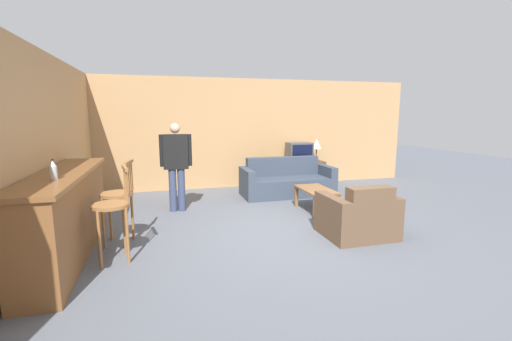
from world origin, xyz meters
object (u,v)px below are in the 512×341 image
Objects in this scene: tv at (299,152)px; armchair_near at (358,217)px; bottle at (53,170)px; person_by_window at (176,162)px; coffee_table at (316,193)px; bar_chair_mid at (118,200)px; tv_unit at (299,174)px; bar_chair_near at (112,211)px; couch_far at (286,182)px; table_lamp at (317,145)px.

armchair_near is at bearing -98.79° from tv.
person_by_window is (1.37, 2.24, -0.27)m from bottle.
coffee_table is 4.22× the size of bottle.
bar_chair_mid is 0.95× the size of tv_unit.
bar_chair_near is 5.23× the size of bottle.
tv is at bearing 81.21° from armchair_near.
bar_chair_near is at bearing -140.04° from couch_far.
couch_far reaches higher than coffee_table.
couch_far is 1.64× the size of tv_unit.
bar_chair_mid is at bearing -146.75° from couch_far.
armchair_near is 1.37m from coffee_table.
bottle is at bearing -157.92° from bar_chair_near.
table_lamp reaches higher than bar_chair_near.
couch_far reaches higher than tv_unit.
tv_unit is 0.85m from table_lamp.
bottle is at bearing -177.51° from armchair_near.
table_lamp reaches higher than bar_chair_mid.
tv reaches higher than armchair_near.
bar_chair_mid reaches higher than coffee_table.
tv is (3.84, 2.89, 0.23)m from bar_chair_mid.
table_lamp is at bearing 33.92° from bar_chair_mid.
bottle is at bearing -123.23° from bar_chair_mid.
person_by_window reaches higher than armchair_near.
armchair_near is 1.65× the size of tv.
tv_unit is (3.84, 2.89, -0.31)m from bar_chair_mid.
armchair_near is 3.57m from tv_unit.
bottle reaches higher than coffee_table.
tv reaches higher than tv_unit.
couch_far is (3.23, 2.12, -0.33)m from bar_chair_mid.
bar_chair_near is 1.00× the size of bar_chair_mid.
couch_far is at bearing 91.44° from armchair_near.
coffee_table is 0.76× the size of tv_unit.
couch_far is at bearing -128.49° from tv.
person_by_window is (-3.46, -1.45, -0.12)m from table_lamp.
table_lamp is (4.82, 3.69, -0.15)m from bottle.
tv_unit is at bearing 36.97° from bar_chair_mid.
coffee_table is 1.58× the size of tv.
bar_chair_near reaches higher than coffee_table.
armchair_near is at bearing -105.89° from table_lamp.
couch_far is 1.14m from tv.
bar_chair_near and bar_chair_mid have the same top height.
bar_chair_mid is 5.23× the size of bottle.
person_by_window is at bearing -154.24° from tv.
tv is 3.33m from person_by_window.
bottle is 2.64m from person_by_window.
armchair_near is 0.60× the size of person_by_window.
armchair_near is 3.92m from bottle.
armchair_near is 1.77× the size of table_lamp.
person_by_window reaches higher than bar_chair_near.
bar_chair_mid is 4.82m from tv_unit.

